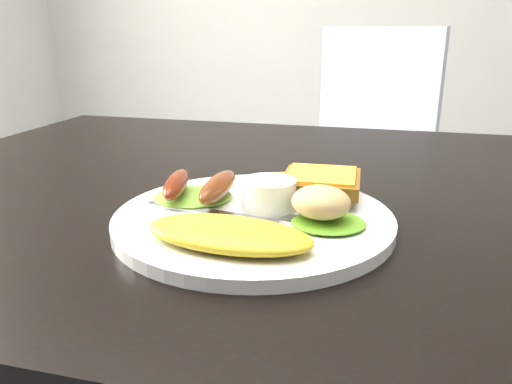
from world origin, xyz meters
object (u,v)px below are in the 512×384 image
dining_chair (370,188)px  plate (254,219)px  person (323,79)px  dining_table (322,201)px

dining_chair → plate: plate is taller
dining_chair → person: size_ratio=0.25×
person → dining_table: bearing=106.4°
person → dining_chair: bearing=-105.0°
dining_table → dining_chair: (0.04, 0.96, -0.28)m
dining_table → plate: size_ratio=4.29×
plate → dining_chair: bearing=85.2°
dining_chair → dining_table: bearing=-72.2°
dining_table → plate: bearing=-108.7°
plate → dining_table: bearing=71.3°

